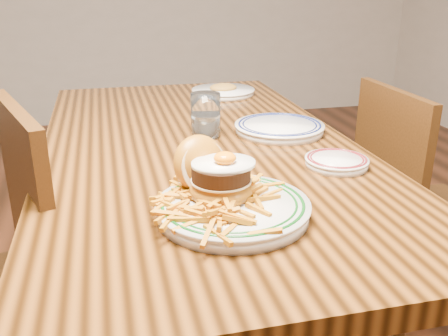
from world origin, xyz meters
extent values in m
cube|color=black|center=(0.00, 0.00, 0.72)|extent=(0.85, 1.60, 0.05)
cylinder|color=black|center=(-0.36, 0.74, 0.35)|extent=(0.07, 0.07, 0.70)
cylinder|color=black|center=(0.36, 0.74, 0.35)|extent=(0.07, 0.07, 0.70)
cube|color=#40240D|center=(-0.44, -0.16, 0.69)|extent=(0.17, 0.41, 0.46)
cylinder|color=#40240D|center=(-0.51, 0.01, 0.21)|extent=(0.04, 0.04, 0.42)
cube|color=#40240D|center=(0.80, 0.02, 0.41)|extent=(0.40, 0.40, 0.04)
cube|color=#40240D|center=(0.62, 0.02, 0.65)|extent=(0.03, 0.40, 0.43)
cylinder|color=#40240D|center=(0.98, 0.19, 0.20)|extent=(0.04, 0.04, 0.39)
cylinder|color=#40240D|center=(0.63, 0.19, 0.20)|extent=(0.04, 0.04, 0.39)
cylinder|color=#40240D|center=(0.63, -0.15, 0.20)|extent=(0.04, 0.04, 0.39)
cylinder|color=silver|center=(-0.02, -0.47, 0.76)|extent=(0.29, 0.29, 0.02)
cylinder|color=silver|center=(-0.02, -0.47, 0.78)|extent=(0.30, 0.30, 0.01)
torus|color=#0B4110|center=(-0.02, -0.47, 0.78)|extent=(0.28, 0.28, 0.01)
torus|color=#0B4110|center=(-0.02, -0.47, 0.78)|extent=(0.25, 0.25, 0.01)
ellipsoid|color=#A06414|center=(-0.04, -0.44, 0.79)|extent=(0.13, 0.13, 0.06)
cylinder|color=#D9B887|center=(-0.04, -0.44, 0.81)|extent=(0.12, 0.12, 0.00)
cylinder|color=black|center=(-0.04, -0.44, 0.83)|extent=(0.12, 0.12, 0.03)
ellipsoid|color=white|center=(-0.03, -0.44, 0.85)|extent=(0.12, 0.10, 0.01)
ellipsoid|color=orange|center=(-0.03, -0.44, 0.86)|extent=(0.04, 0.04, 0.02)
ellipsoid|color=#A06414|center=(-0.07, -0.37, 0.83)|extent=(0.15, 0.14, 0.13)
cylinder|color=#D9B887|center=(-0.06, -0.39, 0.83)|extent=(0.11, 0.08, 0.10)
cylinder|color=silver|center=(0.29, -0.27, 0.76)|extent=(0.15, 0.15, 0.02)
cylinder|color=silver|center=(0.29, -0.27, 0.77)|extent=(0.15, 0.15, 0.01)
torus|color=maroon|center=(0.29, -0.27, 0.77)|extent=(0.15, 0.15, 0.01)
torus|color=maroon|center=(0.29, -0.27, 0.77)|extent=(0.13, 0.13, 0.00)
cube|color=silver|center=(0.31, -0.26, 0.77)|extent=(0.08, 0.08, 0.00)
cylinder|color=silver|center=(0.25, 0.03, 0.76)|extent=(0.26, 0.26, 0.02)
cylinder|color=silver|center=(0.25, 0.03, 0.77)|extent=(0.26, 0.26, 0.01)
torus|color=#0E1648|center=(0.25, 0.03, 0.77)|extent=(0.25, 0.25, 0.01)
torus|color=#0E1648|center=(0.25, 0.03, 0.77)|extent=(0.22, 0.22, 0.01)
cylinder|color=white|center=(0.03, 0.04, 0.81)|extent=(0.08, 0.08, 0.13)
cylinder|color=silver|center=(0.03, 0.04, 0.78)|extent=(0.07, 0.07, 0.06)
cylinder|color=silver|center=(0.20, 0.56, 0.76)|extent=(0.24, 0.24, 0.02)
cylinder|color=silver|center=(0.20, 0.56, 0.77)|extent=(0.24, 0.24, 0.01)
ellipsoid|color=#AD8631|center=(0.20, 0.56, 0.78)|extent=(0.11, 0.09, 0.03)
camera|label=1|loc=(-0.24, -1.31, 1.19)|focal=40.00mm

